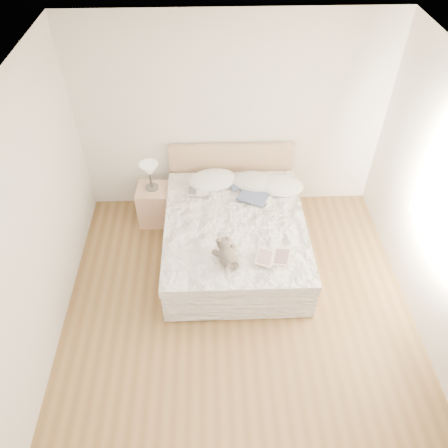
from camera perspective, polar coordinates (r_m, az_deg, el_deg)
The scene contains 15 objects.
floor at distance 5.06m, azimuth 2.07°, elevation -13.37°, with size 4.00×4.50×0.00m, color brown.
ceiling at distance 3.16m, azimuth 3.33°, elevation 14.36°, with size 4.00×4.50×0.00m, color white.
wall_back at distance 5.77m, azimuth 0.99°, elevation 13.62°, with size 4.00×0.02×2.70m, color silver.
wall_left at distance 4.34m, azimuth -24.85°, elevation -3.21°, with size 0.02×4.50×2.70m, color silver.
window at distance 4.71m, azimuth 27.23°, elevation 1.65°, with size 0.02×1.30×1.10m, color white.
bed at distance 5.57m, azimuth 1.39°, elevation -1.29°, with size 1.72×2.14×1.00m.
nightstand at distance 6.10m, azimuth -8.94°, elevation 2.52°, with size 0.45×0.40×0.56m, color tan.
table_lamp at distance 5.77m, azimuth -9.69°, elevation 6.84°, with size 0.31×0.31×0.39m.
pillow_left at distance 5.86m, azimuth -1.49°, elevation 5.76°, with size 0.65×0.46×0.20m, color white.
pillow_middle at distance 5.85m, azimuth 3.98°, elevation 5.55°, with size 0.60×0.42×0.18m, color silver.
pillow_right at distance 5.81m, azimuth 7.41°, elevation 4.97°, with size 0.60×0.42×0.18m, color white.
blouse at distance 5.71m, azimuth 4.28°, elevation 4.28°, with size 0.56×0.60×0.02m, color #354062, non-canonical shape.
photo_book at distance 5.70m, azimuth -3.45°, elevation 4.30°, with size 0.28×0.19×0.02m, color silver.
childrens_book at distance 4.89m, azimuth 6.42°, elevation -4.36°, with size 0.39×0.26×0.03m, color #F7E6C7.
teddy_bear at distance 4.81m, azimuth 0.40°, elevation -4.60°, with size 0.24×0.34×0.18m, color brown, non-canonical shape.
Camera 1 is at (-0.28, -2.74, 4.24)m, focal length 35.00 mm.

